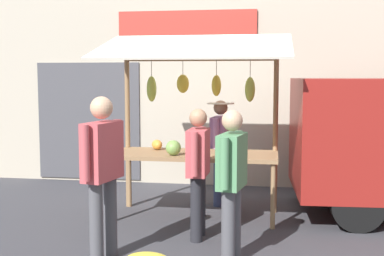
% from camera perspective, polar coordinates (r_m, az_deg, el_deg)
% --- Properties ---
extents(ground_plane, '(40.00, 40.00, 0.00)m').
position_cam_1_polar(ground_plane, '(7.10, 0.39, -9.84)').
color(ground_plane, '#38383D').
extents(street_backdrop, '(9.00, 0.30, 3.40)m').
position_cam_1_polar(street_backdrop, '(9.01, 2.20, 4.45)').
color(street_backdrop, '#B2A893').
rests_on(street_backdrop, ground).
extents(market_stall, '(2.50, 1.46, 2.50)m').
position_cam_1_polar(market_stall, '(6.86, 0.28, 2.64)').
color(market_stall, olive).
rests_on(market_stall, ground).
extents(vendor_with_sunhat, '(0.40, 0.67, 1.56)m').
position_cam_1_polar(vendor_with_sunhat, '(7.61, 3.18, -1.79)').
color(vendor_with_sunhat, navy).
rests_on(vendor_with_sunhat, ground).
extents(shopper_in_striped_shirt, '(0.23, 0.67, 1.54)m').
position_cam_1_polar(shopper_in_striped_shirt, '(6.00, 0.69, -4.15)').
color(shopper_in_striped_shirt, '#232328').
rests_on(shopper_in_striped_shirt, ground).
extents(shopper_in_grey_tee, '(0.30, 0.67, 1.58)m').
position_cam_1_polar(shopper_in_grey_tee, '(5.26, 4.44, -5.30)').
color(shopper_in_grey_tee, '#4C4C51').
rests_on(shopper_in_grey_tee, ground).
extents(shopper_with_shopping_bag, '(0.33, 0.71, 1.71)m').
position_cam_1_polar(shopper_with_shopping_bag, '(5.38, -9.93, -4.11)').
color(shopper_with_shopping_bag, '#4C4C51').
rests_on(shopper_with_shopping_bag, ground).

